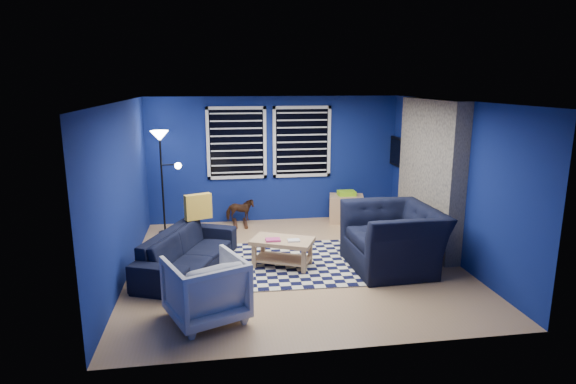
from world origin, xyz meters
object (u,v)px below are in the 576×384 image
object	(u,v)px
coffee_table	(282,247)
cabinet	(346,208)
sofa	(188,251)
armchair_bent	(206,289)
tv	(401,153)
floor_lamp	(162,150)
rocking_horse	(240,210)
armchair_big	(393,238)

from	to	relation	value
coffee_table	cabinet	bearing A→B (deg)	53.62
sofa	armchair_bent	size ratio (longest dim) A/B	2.42
coffee_table	cabinet	size ratio (longest dim) A/B	1.40
tv	coffee_table	world-z (taller)	tv
cabinet	armchair_bent	bearing A→B (deg)	-112.86
sofa	armchair_bent	world-z (taller)	armchair_bent
coffee_table	floor_lamp	distance (m)	3.02
tv	rocking_horse	world-z (taller)	tv
rocking_horse	coffee_table	world-z (taller)	rocking_horse
rocking_horse	cabinet	size ratio (longest dim) A/B	0.73
tv	sofa	xyz separation A→B (m)	(-4.07, -2.02, -1.10)
sofa	floor_lamp	world-z (taller)	floor_lamp
armchair_bent	coffee_table	world-z (taller)	armchair_bent
rocking_horse	floor_lamp	bearing A→B (deg)	104.54
tv	armchair_bent	xyz separation A→B (m)	(-3.79, -3.61, -1.01)
tv	rocking_horse	bearing A→B (deg)	176.02
armchair_bent	cabinet	distance (m)	4.62
coffee_table	sofa	bearing A→B (deg)	177.72
tv	armchair_big	xyz separation A→B (m)	(-1.00, -2.35, -0.93)
tv	coffee_table	bearing A→B (deg)	-141.99
sofa	coffee_table	size ratio (longest dim) A/B	1.97
coffee_table	floor_lamp	bearing A→B (deg)	134.32
sofa	cabinet	distance (m)	3.70
coffee_table	floor_lamp	xyz separation A→B (m)	(-1.92, 1.97, 1.26)
tv	cabinet	bearing A→B (deg)	174.17
cabinet	floor_lamp	size ratio (longest dim) A/B	0.39
sofa	floor_lamp	distance (m)	2.35
armchair_big	floor_lamp	bearing A→B (deg)	-124.53
cabinet	coffee_table	bearing A→B (deg)	-112.82
sofa	armchair_big	bearing A→B (deg)	-74.11
rocking_horse	floor_lamp	world-z (taller)	floor_lamp
sofa	armchair_bent	bearing A→B (deg)	-147.68
armchair_bent	floor_lamp	size ratio (longest dim) A/B	0.45
armchair_big	coffee_table	xyz separation A→B (m)	(-1.65, 0.28, -0.15)
sofa	cabinet	world-z (taller)	cabinet
coffee_table	cabinet	xyz separation A→B (m)	(1.61, 2.18, -0.03)
armchair_bent	floor_lamp	world-z (taller)	floor_lamp
armchair_big	armchair_bent	size ratio (longest dim) A/B	1.68
tv	coffee_table	distance (m)	3.54
tv	cabinet	size ratio (longest dim) A/B	1.33
tv	rocking_horse	xyz separation A→B (m)	(-3.17, 0.22, -1.10)
tv	cabinet	distance (m)	1.53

